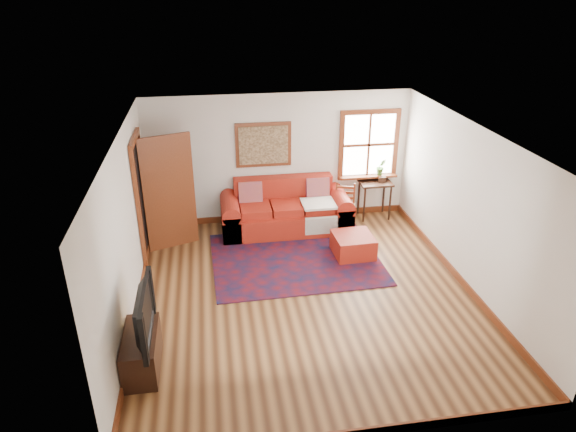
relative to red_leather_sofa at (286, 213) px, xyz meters
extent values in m
plane|color=#482713|center=(-0.05, -2.28, -0.31)|extent=(5.50, 5.50, 0.00)
cube|color=silver|center=(-0.05, 0.47, 0.94)|extent=(5.00, 0.04, 2.50)
cube|color=silver|center=(-0.05, -5.03, 0.94)|extent=(5.00, 0.04, 2.50)
cube|color=silver|center=(-2.55, -2.28, 0.94)|extent=(0.04, 5.50, 2.50)
cube|color=silver|center=(2.45, -2.28, 0.94)|extent=(0.04, 5.50, 2.50)
cube|color=white|center=(-0.05, -2.28, 2.19)|extent=(5.00, 5.50, 0.04)
cube|color=brown|center=(-0.05, 0.45, -0.25)|extent=(5.00, 0.03, 0.12)
cube|color=brown|center=(-2.54, -2.28, -0.25)|extent=(0.03, 5.50, 0.12)
cube|color=brown|center=(2.43, -2.28, -0.25)|extent=(0.03, 5.50, 0.12)
cube|color=white|center=(1.70, 0.45, 1.14)|extent=(1.00, 0.02, 1.20)
cube|color=brown|center=(1.70, 0.44, 1.78)|extent=(1.18, 0.06, 0.09)
cube|color=brown|center=(1.70, 0.44, 0.49)|extent=(1.18, 0.06, 0.09)
cube|color=brown|center=(1.15, 0.44, 1.14)|extent=(0.09, 0.06, 1.20)
cube|color=brown|center=(2.24, 0.44, 1.14)|extent=(0.09, 0.06, 1.20)
cube|color=brown|center=(1.70, 0.44, 1.14)|extent=(1.00, 0.04, 0.05)
cube|color=brown|center=(1.70, 0.37, 0.52)|extent=(1.15, 0.20, 0.04)
imported|color=#3D7027|center=(1.95, 0.35, 0.70)|extent=(0.18, 0.15, 0.33)
cube|color=black|center=(-2.54, -0.68, 0.71)|extent=(0.02, 0.90, 2.05)
cube|color=brown|center=(-2.51, -1.18, 0.71)|extent=(0.06, 0.09, 2.05)
cube|color=brown|center=(-2.51, -0.19, 0.71)|extent=(0.06, 0.09, 2.05)
cube|color=brown|center=(-2.51, -0.68, 1.78)|extent=(0.06, 1.08, 0.09)
cube|color=brown|center=(-2.09, -0.38, 0.71)|extent=(0.86, 0.35, 2.05)
cube|color=silver|center=(-2.09, -0.38, 0.81)|extent=(0.56, 0.22, 1.33)
cube|color=brown|center=(-0.35, 0.44, 1.24)|extent=(1.05, 0.04, 0.85)
cube|color=tan|center=(-0.35, 0.41, 1.24)|extent=(0.92, 0.03, 0.72)
cube|color=#530B13|center=(-0.02, -1.21, -0.30)|extent=(2.87, 2.32, 0.02)
cube|color=#A22215|center=(0.00, -0.06, -0.10)|extent=(2.43, 1.00, 0.42)
cube|color=#A22215|center=(0.00, 0.30, 0.37)|extent=(1.89, 0.27, 0.53)
cube|color=#A22215|center=(-1.05, -0.06, -0.05)|extent=(0.34, 1.00, 0.53)
cube|color=#A22215|center=(1.04, -0.06, -0.05)|extent=(0.34, 1.00, 0.53)
cube|color=#CD6A1C|center=(-0.65, 0.13, 0.40)|extent=(0.44, 0.22, 0.46)
cube|color=#CD6A1C|center=(0.64, 0.13, 0.40)|extent=(0.44, 0.22, 0.46)
cube|color=silver|center=(0.58, -0.25, 0.27)|extent=(0.61, 0.55, 0.04)
cube|color=#A22215|center=(0.99, -1.22, -0.13)|extent=(0.68, 0.68, 0.38)
cube|color=black|center=(1.83, 0.25, 0.41)|extent=(0.62, 0.47, 0.04)
cylinder|color=black|center=(1.56, 0.06, 0.04)|extent=(0.04, 0.04, 0.71)
cylinder|color=black|center=(2.09, 0.06, 0.04)|extent=(0.04, 0.04, 0.71)
cylinder|color=black|center=(1.56, 0.44, 0.04)|extent=(0.04, 0.04, 0.71)
cylinder|color=black|center=(2.09, 0.44, 0.04)|extent=(0.04, 0.04, 0.71)
cube|color=tan|center=(1.11, -0.14, 0.11)|extent=(0.50, 0.48, 0.04)
cylinder|color=brown|center=(0.90, -0.24, -0.11)|extent=(0.04, 0.04, 0.41)
cylinder|color=brown|center=(1.22, -0.34, -0.11)|extent=(0.04, 0.04, 0.41)
cylinder|color=brown|center=(1.00, 0.07, 0.11)|extent=(0.04, 0.04, 0.85)
cylinder|color=brown|center=(1.32, -0.04, 0.11)|extent=(0.04, 0.04, 0.85)
cube|color=brown|center=(1.16, 0.02, 0.35)|extent=(0.33, 0.13, 0.26)
cube|color=black|center=(-2.33, -3.57, -0.07)|extent=(0.41, 0.90, 0.50)
imported|color=black|center=(-2.31, -3.60, 0.50)|extent=(0.15, 1.12, 0.64)
cylinder|color=silver|center=(-2.28, -3.16, 0.27)|extent=(0.12, 0.12, 0.18)
cylinder|color=#FFA53F|center=(-2.28, -3.16, 0.24)|extent=(0.07, 0.07, 0.12)
camera|label=1|loc=(-1.35, -8.76, 4.09)|focal=32.00mm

